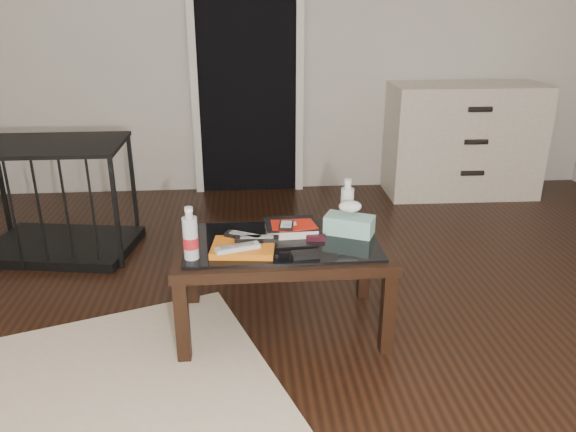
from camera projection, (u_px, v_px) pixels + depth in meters
name	position (u px, v px, depth m)	size (l,w,h in m)	color
ground	(347.00, 358.00, 2.55)	(5.00, 5.00, 0.00)	black
doorway	(247.00, 67.00, 4.44)	(0.90, 0.08, 2.07)	black
coffee_table	(282.00, 253.00, 2.67)	(1.00, 0.60, 0.46)	black
dresser	(463.00, 140.00, 4.56)	(1.21, 0.54, 0.90)	beige
pet_crate	(58.00, 217.00, 3.56)	(0.99, 0.74, 0.71)	black
magazines	(243.00, 248.00, 2.53)	(0.28, 0.21, 0.03)	orange
remote_silver	(238.00, 247.00, 2.47)	(0.20, 0.05, 0.02)	silver
remote_black_front	(257.00, 239.00, 2.56)	(0.20, 0.05, 0.02)	black
remote_black_back	(245.00, 236.00, 2.59)	(0.20, 0.05, 0.02)	black
textbook	(291.00, 228.00, 2.74)	(0.25, 0.20, 0.05)	black
dvd_mailers	(291.00, 224.00, 2.71)	(0.19, 0.14, 0.01)	red
ipod	(286.00, 225.00, 2.66)	(0.06, 0.10, 0.02)	black
flip_phone	(316.00, 238.00, 2.65)	(0.09, 0.05, 0.02)	black
wallet	(305.00, 254.00, 2.48)	(0.12, 0.07, 0.02)	black
water_bottle_left	(190.00, 233.00, 2.43)	(0.07, 0.07, 0.24)	#B6BBC1
water_bottle_right	(347.00, 202.00, 2.79)	(0.07, 0.07, 0.24)	white
tissue_box	(349.00, 225.00, 2.71)	(0.23, 0.12, 0.09)	teal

